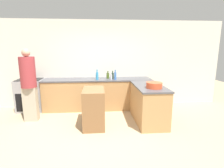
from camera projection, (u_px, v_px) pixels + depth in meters
ground_plane at (98, 137)px, 3.69m from camera, size 14.00×14.00×0.00m
wall_back at (97, 64)px, 5.54m from camera, size 8.00×0.06×2.70m
counter_back at (98, 94)px, 5.38m from camera, size 3.25×0.67×0.94m
counter_peninsula at (148, 103)px, 4.47m from camera, size 0.69×1.46×0.94m
range_oven at (31, 95)px, 5.24m from camera, size 0.75×0.60×0.95m
island_table at (94, 108)px, 4.16m from camera, size 0.50×0.83×0.91m
mixing_bowl at (154, 85)px, 4.04m from camera, size 0.37×0.37×0.14m
olive_oil_bottle at (108, 76)px, 5.35m from camera, size 0.08×0.08×0.22m
dish_soap_bottle at (97, 76)px, 5.12m from camera, size 0.08×0.08×0.30m
water_bottle_blue at (115, 76)px, 5.15m from camera, size 0.07×0.07×0.29m
wine_bottle_dark at (113, 76)px, 5.29m from camera, size 0.07×0.07×0.24m
vinegar_bottle_clear at (111, 77)px, 5.15m from camera, size 0.06×0.06×0.21m
person_by_range at (29, 83)px, 4.36m from camera, size 0.37×0.37×1.84m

